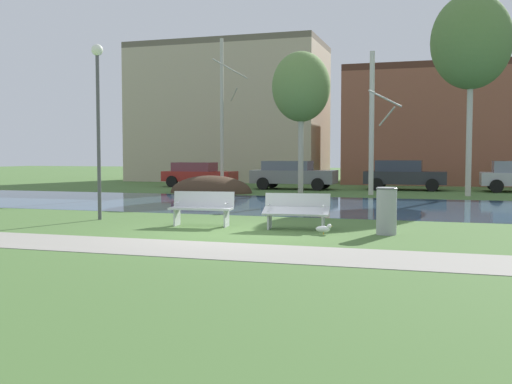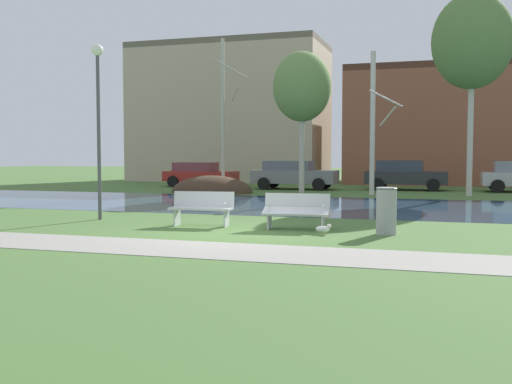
{
  "view_description": "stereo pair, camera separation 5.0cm",
  "coord_description": "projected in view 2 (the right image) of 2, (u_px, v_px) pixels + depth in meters",
  "views": [
    {
      "loc": [
        4.6,
        -12.91,
        1.81
      ],
      "look_at": [
        -0.06,
        2.1,
        0.84
      ],
      "focal_mm": 42.27,
      "sensor_mm": 36.0,
      "label": 1
    },
    {
      "loc": [
        4.65,
        -12.9,
        1.81
      ],
      "look_at": [
        -0.06,
        2.1,
        0.84
      ],
      "focal_mm": 42.27,
      "sensor_mm": 36.0,
      "label": 2
    }
  ],
  "objects": [
    {
      "name": "ground_plane",
      "position": [
        319.0,
        202.0,
        23.31
      ],
      "size": [
        120.0,
        120.0,
        0.0
      ],
      "primitive_type": "plane",
      "color": "#476B33"
    },
    {
      "name": "paved_path_strip",
      "position": [
        190.0,
        249.0,
        11.56
      ],
      "size": [
        60.0,
        1.95,
        0.01
      ],
      "primitive_type": "cube",
      "color": "gray",
      "rests_on": "ground"
    },
    {
      "name": "river_band",
      "position": [
        309.0,
        205.0,
        21.68
      ],
      "size": [
        80.0,
        8.48,
        0.01
      ],
      "primitive_type": "cube",
      "color": "#33516B",
      "rests_on": "ground"
    },
    {
      "name": "soil_mound",
      "position": [
        212.0,
        193.0,
        28.69
      ],
      "size": [
        4.01,
        2.86,
        1.66
      ],
      "primitive_type": "ellipsoid",
      "color": "#423021",
      "rests_on": "ground"
    },
    {
      "name": "bench_left",
      "position": [
        202.0,
        207.0,
        15.32
      ],
      "size": [
        1.65,
        0.71,
        0.87
      ],
      "color": "silver",
      "rests_on": "ground"
    },
    {
      "name": "bench_right",
      "position": [
        296.0,
        210.0,
        14.58
      ],
      "size": [
        1.65,
        0.71,
        0.87
      ],
      "color": "silver",
      "rests_on": "ground"
    },
    {
      "name": "trash_bin",
      "position": [
        386.0,
        210.0,
        13.67
      ],
      "size": [
        0.48,
        0.48,
        1.07
      ],
      "color": "#999B9E",
      "rests_on": "ground"
    },
    {
      "name": "seagull",
      "position": [
        324.0,
        229.0,
        13.69
      ],
      "size": [
        0.4,
        0.15,
        0.25
      ],
      "color": "white",
      "rests_on": "ground"
    },
    {
      "name": "streetlamp",
      "position": [
        98.0,
        101.0,
        16.66
      ],
      "size": [
        0.32,
        0.32,
        4.85
      ],
      "color": "#4C4C51",
      "rests_on": "ground"
    },
    {
      "name": "birch_far_left",
      "position": [
        223.0,
        113.0,
        29.96
      ],
      "size": [
        1.47,
        2.24,
        7.56
      ],
      "color": "#BCB7A8",
      "rests_on": "ground"
    },
    {
      "name": "birch_left",
      "position": [
        302.0,
        87.0,
        28.4
      ],
      "size": [
        2.75,
        2.75,
        6.68
      ],
      "color": "#BCB7A8",
      "rests_on": "ground"
    },
    {
      "name": "birch_center_left",
      "position": [
        373.0,
        123.0,
        26.97
      ],
      "size": [
        1.44,
        2.36,
        6.42
      ],
      "color": "beige",
      "rests_on": "ground"
    },
    {
      "name": "birch_center",
      "position": [
        472.0,
        42.0,
        26.0
      ],
      "size": [
        3.44,
        3.44,
        8.77
      ],
      "color": "beige",
      "rests_on": "ground"
    },
    {
      "name": "parked_van_nearest_red",
      "position": [
        199.0,
        174.0,
        34.08
      ],
      "size": [
        4.03,
        1.93,
        1.38
      ],
      "color": "maroon",
      "rests_on": "ground"
    },
    {
      "name": "parked_sedan_second_grey",
      "position": [
        294.0,
        174.0,
        31.64
      ],
      "size": [
        4.38,
        2.03,
        1.49
      ],
      "color": "slate",
      "rests_on": "ground"
    },
    {
      "name": "parked_hatch_third_dark",
      "position": [
        404.0,
        175.0,
        30.88
      ],
      "size": [
        4.08,
        2.02,
        1.53
      ],
      "color": "#282B30",
      "rests_on": "ground"
    },
    {
      "name": "building_beige_block",
      "position": [
        231.0,
        113.0,
        41.97
      ],
      "size": [
        13.03,
        6.63,
        9.39
      ],
      "color": "#BCAD8E",
      "rests_on": "ground"
    },
    {
      "name": "building_brick_low",
      "position": [
        482.0,
        126.0,
        38.02
      ],
      "size": [
        16.32,
        9.07,
        7.21
      ],
      "color": "brown",
      "rests_on": "ground"
    }
  ]
}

